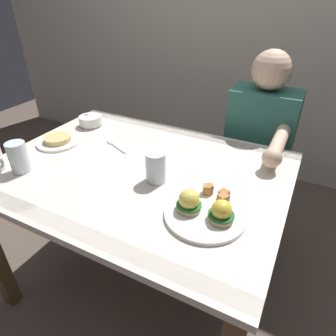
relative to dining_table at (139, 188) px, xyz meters
name	(u,v)px	position (x,y,z in m)	size (l,w,h in m)	color
ground_plane	(145,282)	(0.00, 0.00, -0.63)	(6.00, 6.00, 0.00)	brown
back_wall	(248,0)	(0.00, 1.50, 0.67)	(4.80, 0.10, 2.60)	beige
dining_table	(139,188)	(0.00, 0.00, 0.00)	(1.20, 0.90, 0.74)	silver
eggs_benedict_plate	(205,210)	(0.36, -0.15, 0.13)	(0.27, 0.27, 0.09)	white
fruit_bowl	(91,121)	(-0.45, 0.25, 0.14)	(0.12, 0.12, 0.06)	white
fork	(116,146)	(-0.19, 0.12, 0.11)	(0.15, 0.08, 0.00)	silver
water_glass_near	(156,169)	(0.12, -0.05, 0.16)	(0.08, 0.08, 0.12)	silver
water_glass_far	(19,159)	(-0.41, -0.23, 0.16)	(0.08, 0.08, 0.13)	silver
side_plate	(58,141)	(-0.46, 0.02, 0.12)	(0.20, 0.20, 0.04)	white
diner_person	(258,147)	(0.38, 0.60, 0.02)	(0.34, 0.54, 1.14)	#33333D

